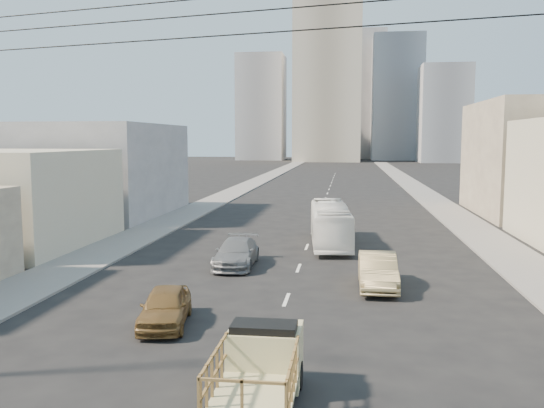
% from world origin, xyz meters
% --- Properties ---
extents(sidewalk_left, '(3.50, 180.00, 0.12)m').
position_xyz_m(sidewalk_left, '(-11.75, 70.00, 0.06)').
color(sidewalk_left, slate).
rests_on(sidewalk_left, ground).
extents(sidewalk_right, '(3.50, 180.00, 0.12)m').
position_xyz_m(sidewalk_right, '(11.75, 70.00, 0.06)').
color(sidewalk_right, slate).
rests_on(sidewalk_right, ground).
extents(lane_dashes, '(0.15, 104.00, 0.01)m').
position_xyz_m(lane_dashes, '(0.00, 53.00, 0.01)').
color(lane_dashes, silver).
rests_on(lane_dashes, ground).
extents(flatbed_pickup, '(1.95, 4.41, 1.90)m').
position_xyz_m(flatbed_pickup, '(0.36, 4.22, 1.09)').
color(flatbed_pickup, '#C3BA83').
rests_on(flatbed_pickup, ground).
extents(city_bus, '(3.01, 9.69, 2.66)m').
position_xyz_m(city_bus, '(1.41, 26.96, 1.33)').
color(city_bus, white).
rests_on(city_bus, ground).
extents(sedan_brown, '(2.22, 4.22, 1.37)m').
position_xyz_m(sedan_brown, '(-3.98, 10.15, 0.68)').
color(sedan_brown, brown).
rests_on(sedan_brown, ground).
extents(sedan_tan, '(1.68, 4.73, 1.55)m').
position_xyz_m(sedan_tan, '(3.87, 16.49, 0.78)').
color(sedan_tan, tan).
rests_on(sedan_tan, ground).
extents(sedan_grey, '(2.14, 4.99, 1.43)m').
position_xyz_m(sedan_grey, '(-3.30, 20.03, 0.72)').
color(sedan_grey, slate).
rests_on(sedan_grey, ground).
extents(overhead_wires, '(23.01, 5.02, 0.72)m').
position_xyz_m(overhead_wires, '(0.00, 1.50, 8.97)').
color(overhead_wires, black).
rests_on(overhead_wires, ground).
extents(bldg_left_mid, '(11.00, 12.00, 6.00)m').
position_xyz_m(bldg_left_mid, '(-19.00, 24.00, 3.00)').
color(bldg_left_mid, '#BCB397').
rests_on(bldg_left_mid, ground).
extents(bldg_left_far, '(12.00, 16.00, 8.00)m').
position_xyz_m(bldg_left_far, '(-19.50, 39.00, 4.00)').
color(bldg_left_far, gray).
rests_on(bldg_left_far, ground).
extents(high_rise_tower, '(20.00, 20.00, 60.00)m').
position_xyz_m(high_rise_tower, '(-4.00, 170.00, 30.00)').
color(high_rise_tower, tan).
rests_on(high_rise_tower, ground).
extents(midrise_ne, '(16.00, 16.00, 40.00)m').
position_xyz_m(midrise_ne, '(18.00, 185.00, 20.00)').
color(midrise_ne, gray).
rests_on(midrise_ne, ground).
extents(midrise_nw, '(15.00, 15.00, 34.00)m').
position_xyz_m(midrise_nw, '(-26.00, 180.00, 17.00)').
color(midrise_nw, gray).
rests_on(midrise_nw, ground).
extents(midrise_back, '(18.00, 18.00, 44.00)m').
position_xyz_m(midrise_back, '(6.00, 200.00, 22.00)').
color(midrise_back, gray).
rests_on(midrise_back, ground).
extents(midrise_east, '(14.00, 14.00, 28.00)m').
position_xyz_m(midrise_east, '(30.00, 165.00, 14.00)').
color(midrise_east, gray).
rests_on(midrise_east, ground).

